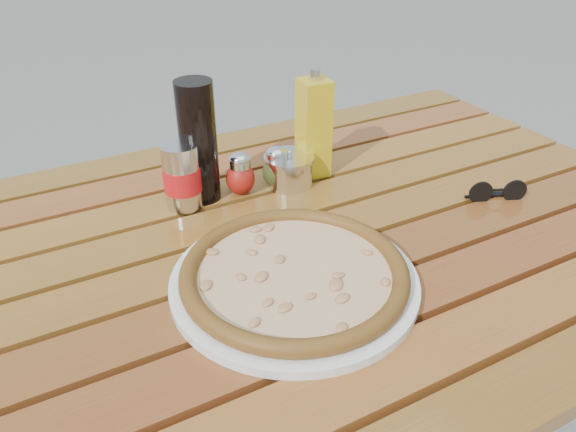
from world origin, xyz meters
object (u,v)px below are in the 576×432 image
table (294,274)px  olive_oil_cruet (314,128)px  pepper_shaker (240,174)px  sunglasses (497,192)px  plate (294,281)px  dark_bottle (198,142)px  pizza (294,273)px  soda_can (182,177)px  parmesan_tin (289,170)px  oregano_shaker (277,168)px

table → olive_oil_cruet: bearing=52.0°
pepper_shaker → olive_oil_cruet: 0.17m
olive_oil_cruet → sunglasses: 0.36m
plate → dark_bottle: size_ratio=1.64×
pizza → pepper_shaker: 0.29m
sunglasses → soda_can: bearing=176.3°
olive_oil_cruet → parmesan_tin: 0.09m
table → plate: 0.15m
soda_can → table: bearing=-55.9°
dark_bottle → olive_oil_cruet: size_ratio=1.05×
pizza → dark_bottle: (-0.02, 0.31, 0.09)m
table → parmesan_tin: parmesan_tin is taller
pizza → pepper_shaker: bearing=81.2°
sunglasses → table: bearing=-167.5°
dark_bottle → sunglasses: (0.47, -0.26, -0.09)m
sunglasses → pepper_shaker: bearing=170.9°
pepper_shaker → olive_oil_cruet: (0.16, 0.01, 0.06)m
plate → dark_bottle: bearing=94.5°
pepper_shaker → dark_bottle: 0.10m
table → dark_bottle: size_ratio=6.36×
oregano_shaker → dark_bottle: bearing=168.8°
pepper_shaker → plate: bearing=-98.8°
plate → sunglasses: bearing=5.5°
plate → parmesan_tin: 0.31m
table → plate: plate is taller
pepper_shaker → oregano_shaker: size_ratio=1.00×
pizza → parmesan_tin: parmesan_tin is taller
parmesan_tin → dark_bottle: bearing=169.6°
soda_can → olive_oil_cruet: size_ratio=0.57×
olive_oil_cruet → sunglasses: (0.24, -0.25, -0.08)m
plate → olive_oil_cruet: 0.37m
pepper_shaker → oregano_shaker: bearing=-7.9°
dark_bottle → parmesan_tin: bearing=-10.4°
table → pepper_shaker: 0.21m
pepper_shaker → table: bearing=-85.2°
pepper_shaker → soda_can: 0.11m
dark_bottle → soda_can: 0.07m
table → soda_can: bearing=124.1°
oregano_shaker → pizza: bearing=-112.5°
soda_can → sunglasses: (0.51, -0.25, -0.04)m
plate → dark_bottle: 0.32m
plate → parmesan_tin: parmesan_tin is taller
olive_oil_cruet → plate: bearing=-124.7°
oregano_shaker → parmesan_tin: 0.03m
table → pizza: (-0.06, -0.11, 0.10)m
olive_oil_cruet → table: bearing=-128.0°
table → sunglasses: bearing=-10.0°
pepper_shaker → parmesan_tin: 0.10m
table → sunglasses: size_ratio=12.81×
soda_can → parmesan_tin: size_ratio=1.20×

